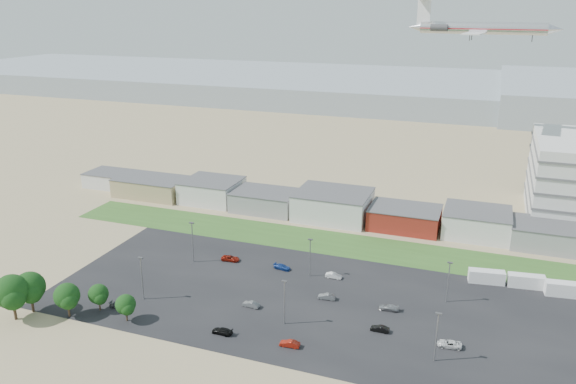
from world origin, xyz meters
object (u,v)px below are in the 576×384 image
at_px(tree_far_left, 12,295).
at_px(parked_car_12, 389,307).
at_px(box_trailer_a, 487,277).
at_px(parked_car_6, 282,267).
at_px(parked_car_1, 380,329).
at_px(parked_car_10, 118,305).
at_px(parked_car_13, 290,344).
at_px(parked_car_3, 222,331).
at_px(parked_car_7, 327,297).
at_px(parked_car_11, 334,276).
at_px(parked_car_0, 449,344).
at_px(parked_car_9, 231,258).
at_px(parked_car_4, 251,304).
at_px(airliner, 482,28).

relative_size(tree_far_left, parked_car_12, 2.64).
distance_m(box_trailer_a, parked_car_6, 48.69).
bearing_deg(parked_car_1, parked_car_10, -79.02).
bearing_deg(tree_far_left, parked_car_6, 42.97).
relative_size(parked_car_6, parked_car_13, 1.10).
bearing_deg(parked_car_12, tree_far_left, -70.17).
height_order(box_trailer_a, tree_far_left, tree_far_left).
relative_size(parked_car_1, parked_car_3, 0.87).
distance_m(tree_far_left, parked_car_10, 21.12).
height_order(parked_car_1, parked_car_7, parked_car_7).
distance_m(parked_car_11, parked_car_13, 30.34).
bearing_deg(parked_car_10, parked_car_13, -92.29).
bearing_deg(parked_car_7, parked_car_13, -10.00).
height_order(parked_car_0, parked_car_1, parked_car_0).
bearing_deg(parked_car_11, box_trailer_a, -74.73).
height_order(parked_car_0, parked_car_6, parked_car_0).
relative_size(tree_far_left, parked_car_7, 2.89).
bearing_deg(box_trailer_a, parked_car_11, -171.83).
distance_m(parked_car_3, parked_car_13, 14.14).
height_order(parked_car_7, parked_car_9, parked_car_9).
distance_m(parked_car_3, parked_car_10, 25.83).
height_order(parked_car_9, parked_car_13, parked_car_9).
bearing_deg(parked_car_9, parked_car_7, -114.53).
distance_m(parked_car_1, parked_car_12, 8.88).
distance_m(parked_car_7, parked_car_10, 45.57).
bearing_deg(parked_car_6, parked_car_3, -174.93).
distance_m(parked_car_0, parked_car_10, 69.30).
relative_size(parked_car_4, parked_car_7, 0.98).
xyz_separation_m(parked_car_11, parked_car_13, (-0.18, -30.34, 0.00)).
bearing_deg(parked_car_7, parked_car_10, -71.06).
distance_m(parked_car_3, parked_car_4, 11.66).
xyz_separation_m(parked_car_10, parked_car_12, (55.21, 19.02, 0.06)).
bearing_deg(parked_car_3, parked_car_9, -155.65).
xyz_separation_m(parked_car_0, parked_car_9, (-55.95, 20.08, 0.01)).
xyz_separation_m(parked_car_3, parked_car_9, (-13.08, 31.00, 0.03)).
height_order(parked_car_0, parked_car_10, parked_car_0).
distance_m(parked_car_6, parked_car_12, 30.24).
height_order(parked_car_7, parked_car_10, parked_car_7).
bearing_deg(box_trailer_a, parked_car_0, -109.28).
height_order(airliner, parked_car_1, airliner).
bearing_deg(parked_car_1, parked_car_4, -89.37).
bearing_deg(parked_car_11, tree_far_left, 124.23).
relative_size(box_trailer_a, parked_car_9, 1.75).
bearing_deg(parked_car_10, parked_car_1, -80.39).
distance_m(airliner, parked_car_10, 128.54).
xyz_separation_m(parked_car_1, parked_car_10, (-55.08, -10.14, -0.06)).
height_order(parked_car_6, parked_car_12, parked_car_6).
bearing_deg(parked_car_13, airliner, 160.83).
distance_m(parked_car_7, parked_car_13, 20.06).
height_order(parked_car_4, parked_car_7, parked_car_7).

